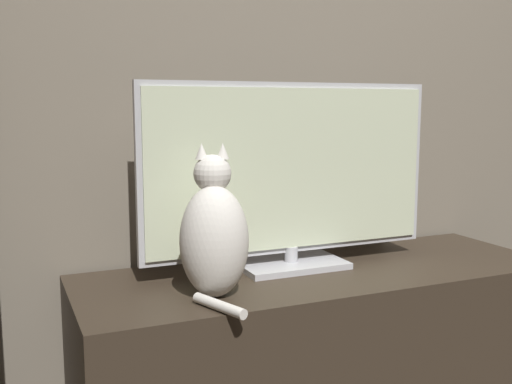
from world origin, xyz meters
TOP-DOWN VIEW (x-y plane):
  - wall_back at (0.00, 1.22)m, footprint 4.80×0.05m
  - tv_stand at (0.00, 0.90)m, footprint 1.58×0.55m
  - tv at (-0.08, 0.98)m, footprint 1.01×0.21m
  - cat at (-0.41, 0.80)m, footprint 0.23×0.32m

SIDE VIEW (x-z plane):
  - tv_stand at x=0.00m, z-range 0.00..0.55m
  - cat at x=-0.41m, z-range 0.51..0.94m
  - tv at x=-0.08m, z-range 0.55..1.16m
  - wall_back at x=0.00m, z-range 0.00..2.60m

